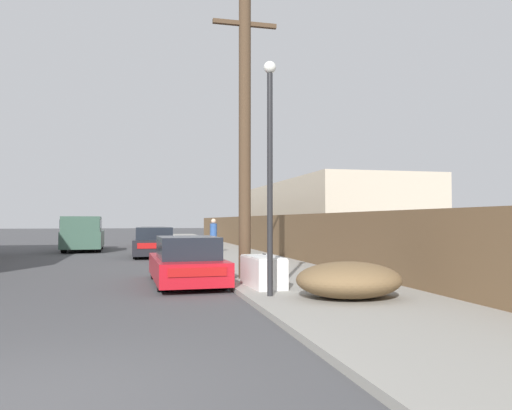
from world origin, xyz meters
TOP-DOWN VIEW (x-y plane):
  - ground_plane at (0.00, 0.00)m, footprint 220.00×220.00m
  - sidewalk_curb at (5.30, 23.50)m, footprint 4.20×63.00m
  - discarded_fridge at (3.91, 6.61)m, footprint 0.76×1.75m
  - parked_sports_car_red at (2.26, 8.40)m, footprint 1.84×4.40m
  - car_parked_mid at (1.74, 18.89)m, footprint 1.95×4.15m
  - car_parked_far at (2.04, 29.07)m, footprint 2.02×4.14m
  - pickup_truck at (-1.95, 24.08)m, footprint 2.23×5.61m
  - utility_pole at (3.85, 8.42)m, footprint 1.80×0.33m
  - street_lamp at (3.69, 5.14)m, footprint 0.26×0.26m
  - brush_pile at (5.17, 4.48)m, footprint 2.17×1.88m
  - wooden_fence at (7.25, 21.05)m, footprint 0.08×43.82m
  - building_right_house at (11.61, 22.77)m, footprint 6.00×16.37m
  - pedestrian at (4.62, 19.35)m, footprint 0.34×0.34m

SIDE VIEW (x-z plane):
  - ground_plane at x=0.00m, z-range 0.00..0.00m
  - sidewalk_curb at x=5.30m, z-range 0.00..0.12m
  - discarded_fridge at x=3.91m, z-range 0.11..0.85m
  - brush_pile at x=5.17m, z-range 0.12..0.86m
  - parked_sports_car_red at x=2.26m, z-range -0.06..1.22m
  - car_parked_far at x=2.04m, z-range -0.04..1.25m
  - car_parked_mid at x=1.74m, z-range -0.04..1.34m
  - pickup_truck at x=-1.95m, z-range 0.00..1.92m
  - pedestrian at x=4.62m, z-range 0.14..1.81m
  - wooden_fence at x=7.25m, z-range 0.12..1.95m
  - building_right_house at x=11.61m, z-range 0.00..3.86m
  - street_lamp at x=3.69m, z-range 0.50..5.46m
  - utility_pole at x=3.85m, z-range 0.21..8.04m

